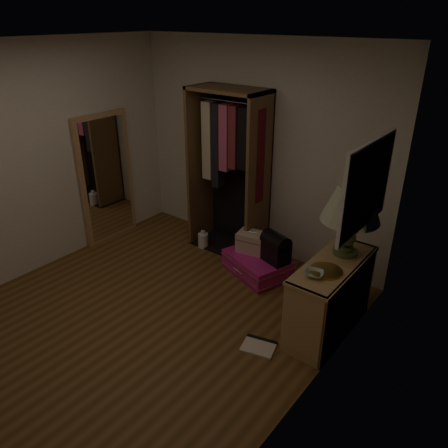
{
  "coord_description": "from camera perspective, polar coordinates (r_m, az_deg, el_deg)",
  "views": [
    {
      "loc": [
        2.85,
        -2.32,
        2.81
      ],
      "look_at": [
        0.3,
        0.95,
        0.8
      ],
      "focal_mm": 35.0,
      "sensor_mm": 36.0,
      "label": 1
    }
  ],
  "objects": [
    {
      "name": "ground",
      "position": [
        4.63,
        -10.45,
        -12.05
      ],
      "size": [
        4.0,
        4.0,
        0.0
      ],
      "primitive_type": "plane",
      "color": "brown",
      "rests_on": "ground"
    },
    {
      "name": "room_walls",
      "position": [
        3.87,
        -10.98,
        5.61
      ],
      "size": [
        3.52,
        4.02,
        2.6
      ],
      "color": "beige",
      "rests_on": "ground"
    },
    {
      "name": "console_bookshelf",
      "position": [
        4.35,
        13.88,
        -8.85
      ],
      "size": [
        0.42,
        1.12,
        0.75
      ],
      "color": "tan",
      "rests_on": "ground"
    },
    {
      "name": "open_wardrobe",
      "position": [
        5.36,
        1.0,
        8.53
      ],
      "size": [
        0.96,
        0.5,
        2.05
      ],
      "color": "brown",
      "rests_on": "ground"
    },
    {
      "name": "floor_mirror",
      "position": [
        5.97,
        -15.12,
        5.76
      ],
      "size": [
        0.06,
        0.8,
        1.7
      ],
      "color": "tan",
      "rests_on": "ground"
    },
    {
      "name": "pink_suitcase",
      "position": [
        5.22,
        4.35,
        -5.29
      ],
      "size": [
        0.9,
        0.77,
        0.23
      ],
      "rotation": [
        0.0,
        0.0,
        -0.33
      ],
      "color": "#CA187E",
      "rests_on": "ground"
    },
    {
      "name": "train_case",
      "position": [
        5.21,
        3.72,
        -2.35
      ],
      "size": [
        0.39,
        0.31,
        0.26
      ],
      "rotation": [
        0.0,
        0.0,
        0.19
      ],
      "color": "#BDA990",
      "rests_on": "pink_suitcase"
    },
    {
      "name": "black_bag",
      "position": [
        5.0,
        6.75,
        -2.98
      ],
      "size": [
        0.38,
        0.3,
        0.36
      ],
      "rotation": [
        0.0,
        0.0,
        -0.32
      ],
      "color": "black",
      "rests_on": "pink_suitcase"
    },
    {
      "name": "table_lamp",
      "position": [
        4.09,
        16.33,
        2.34
      ],
      "size": [
        0.58,
        0.58,
        0.68
      ],
      "rotation": [
        0.0,
        0.0,
        -0.08
      ],
      "color": "#405027",
      "rests_on": "console_bookshelf"
    },
    {
      "name": "brass_tray",
      "position": [
        3.98,
        13.15,
        -5.97
      ],
      "size": [
        0.31,
        0.31,
        0.02
      ],
      "rotation": [
        0.0,
        0.0,
        0.07
      ],
      "color": "#AF8B43",
      "rests_on": "console_bookshelf"
    },
    {
      "name": "ceramic_bowl",
      "position": [
        3.89,
        11.67,
        -6.4
      ],
      "size": [
        0.21,
        0.21,
        0.04
      ],
      "primitive_type": "imported",
      "rotation": [
        0.0,
        0.0,
        0.29
      ],
      "color": "#9DBCA5",
      "rests_on": "console_bookshelf"
    },
    {
      "name": "white_jug",
      "position": [
        5.79,
        -2.75,
        -2.1
      ],
      "size": [
        0.14,
        0.14,
        0.24
      ],
      "rotation": [
        0.0,
        0.0,
        0.03
      ],
      "color": "white",
      "rests_on": "ground"
    },
    {
      "name": "floor_book",
      "position": [
        4.24,
        4.63,
        -15.55
      ],
      "size": [
        0.35,
        0.31,
        0.03
      ],
      "rotation": [
        0.0,
        0.0,
        0.27
      ],
      "color": "beige",
      "rests_on": "ground"
    }
  ]
}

